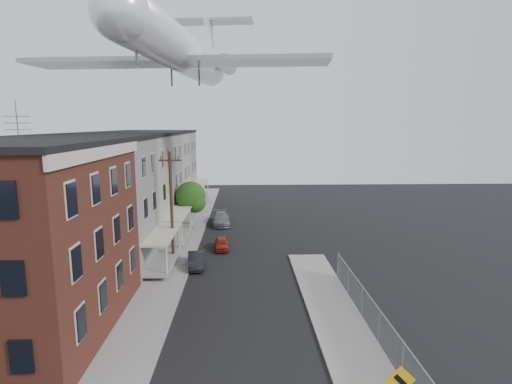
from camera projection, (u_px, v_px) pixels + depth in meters
sidewalk_left at (185, 240)px, 38.62m from camera, size 3.00×62.00×0.12m
sidewalk_right at (344, 334)px, 21.25m from camera, size 3.00×26.00×0.12m
curb_left at (200, 240)px, 38.67m from camera, size 0.15×62.00×0.14m
curb_right at (317, 334)px, 21.20m from camera, size 0.15×26.00×0.14m
corner_building at (11, 239)px, 20.81m from camera, size 10.31×12.30×12.15m
row_house_a at (83, 204)px, 30.18m from camera, size 11.98×7.00×10.30m
row_house_b at (113, 189)px, 37.07m from camera, size 11.98×7.00×10.30m
row_house_c at (133, 179)px, 43.97m from camera, size 11.98×7.00×10.30m
row_house_d at (148, 172)px, 50.87m from camera, size 11.98×7.00×10.30m
row_house_e at (159, 166)px, 57.77m from camera, size 11.98×7.00×10.30m
chainlink_fence at (380, 327)px, 20.15m from camera, size 0.06×18.06×1.90m
utility_pole at (172, 206)px, 31.94m from camera, size 1.80×0.26×9.00m
street_tree at (192, 198)px, 41.93m from camera, size 3.22×3.20×5.20m
car_near at (222, 244)px, 35.78m from camera, size 1.48×3.19×1.06m
car_mid at (196, 260)px, 31.28m from camera, size 1.65×3.56×1.13m
car_far at (221, 219)px, 44.64m from camera, size 2.25×4.74×1.33m
airplane at (183, 53)px, 34.74m from camera, size 25.27×28.86×8.31m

